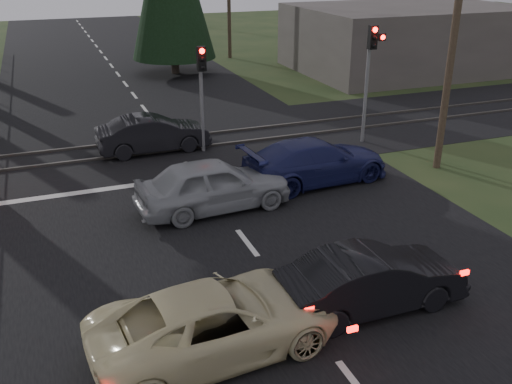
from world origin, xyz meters
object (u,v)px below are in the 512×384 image
blue_sedan (315,161)px  traffic_signal_right (371,62)px  traffic_signal_center (202,81)px  utility_pole_near (454,35)px  dark_hatchback (372,280)px  silver_car (213,185)px  cream_coupe (216,321)px  dark_car_far (153,134)px

blue_sedan → traffic_signal_right: bearing=-55.8°
traffic_signal_center → utility_pole_near: (7.50, -4.68, 1.92)m
dark_hatchback → silver_car: bearing=15.4°
cream_coupe → dark_car_far: dark_car_far is taller
utility_pole_near → cream_coupe: utility_pole_near is taller
traffic_signal_center → dark_hatchback: traffic_signal_center is taller
utility_pole_near → dark_car_far: (-9.33, 5.46, -4.01)m
dark_hatchback → dark_car_far: size_ratio=0.98×
traffic_signal_center → dark_hatchback: bearing=-87.3°
dark_hatchback → silver_car: 6.49m
blue_sedan → dark_car_far: 6.84m
utility_pole_near → dark_hatchback: utility_pole_near is taller
utility_pole_near → traffic_signal_center: bearing=148.0°
dark_hatchback → cream_coupe: bearing=92.8°
utility_pole_near → cream_coupe: 13.33m
traffic_signal_right → silver_car: size_ratio=0.99×
traffic_signal_right → dark_car_far: size_ratio=1.08×
utility_pole_near → dark_hatchback: 10.53m
utility_pole_near → dark_car_far: 11.53m
dark_car_far → blue_sedan: bearing=-140.3°
utility_pole_near → blue_sedan: size_ratio=1.74×
cream_coupe → silver_car: bearing=-22.1°
blue_sedan → utility_pole_near: bearing=-98.9°
traffic_signal_right → traffic_signal_center: bearing=169.6°
cream_coupe → dark_hatchback: bearing=-92.5°
traffic_signal_right → dark_car_far: traffic_signal_right is taller
traffic_signal_right → utility_pole_near: size_ratio=0.52×
traffic_signal_right → dark_hatchback: traffic_signal_right is taller
traffic_signal_right → silver_car: traffic_signal_right is taller
utility_pole_near → dark_car_far: utility_pole_near is taller
dark_hatchback → silver_car: size_ratio=0.89×
utility_pole_near → silver_car: 9.56m
silver_car → dark_car_far: (-0.63, 6.02, -0.09)m
traffic_signal_right → silver_car: bearing=-152.5°
utility_pole_near → dark_hatchback: size_ratio=2.13×
dark_hatchback → blue_sedan: size_ratio=0.82×
traffic_signal_right → utility_pole_near: (0.95, -3.47, 1.41)m
traffic_signal_right → cream_coupe: traffic_signal_right is taller
traffic_signal_center → blue_sedan: traffic_signal_center is taller
traffic_signal_center → dark_car_far: (-1.83, 0.79, -2.09)m
silver_car → blue_sedan: (3.88, 0.89, -0.06)m
traffic_signal_center → cream_coupe: size_ratio=0.82×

